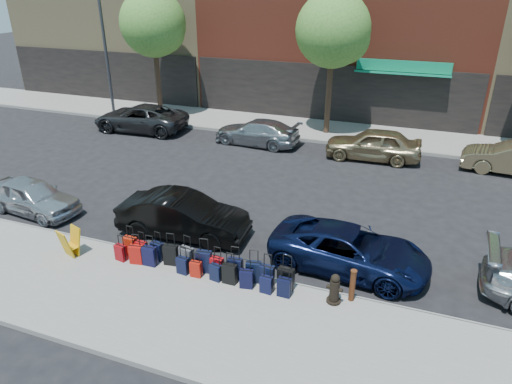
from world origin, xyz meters
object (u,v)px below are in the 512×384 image
at_px(fire_hydrant, 334,289).
at_px(car_far_0, 140,118).
at_px(bollard, 352,285).
at_px(car_near_0, 32,196).
at_px(streetlight, 107,38).
at_px(display_rack, 70,243).
at_px(car_near_2, 349,250).
at_px(suitcase_front_5, 204,261).
at_px(car_far_1, 257,132).
at_px(car_far_2, 373,144).
at_px(tree_left, 155,26).
at_px(tree_center, 336,32).
at_px(car_near_1, 183,216).

bearing_deg(fire_hydrant, car_far_0, 148.64).
distance_m(bollard, car_near_0, 11.93).
height_order(streetlight, car_near_0, streetlight).
bearing_deg(display_rack, car_near_2, 35.36).
height_order(streetlight, suitcase_front_5, streetlight).
relative_size(bollard, car_near_2, 0.20).
relative_size(streetlight, car_far_1, 1.78).
distance_m(bollard, car_far_2, 11.23).
bearing_deg(car_near_0, streetlight, 29.29).
distance_m(tree_left, car_near_2, 19.20).
bearing_deg(tree_left, suitcase_front_5, -55.26).
xyz_separation_m(fire_hydrant, car_near_0, (-11.45, 1.51, 0.10)).
bearing_deg(car_far_0, car_near_2, 51.22).
relative_size(tree_center, fire_hydrant, 8.54).
xyz_separation_m(suitcase_front_5, car_far_0, (-9.61, 11.44, 0.26)).
bearing_deg(tree_center, bollard, -75.60).
xyz_separation_m(car_far_1, car_far_2, (5.92, -0.14, 0.10)).
height_order(fire_hydrant, car_far_2, car_far_2).
xyz_separation_m(fire_hydrant, bollard, (0.42, 0.24, 0.09)).
bearing_deg(streetlight, car_near_0, -66.84).
bearing_deg(fire_hydrant, bollard, 38.80).
distance_m(streetlight, car_far_1, 11.20).
bearing_deg(display_rack, tree_left, 129.30).
height_order(fire_hydrant, car_far_1, car_far_1).
height_order(suitcase_front_5, car_near_1, car_near_1).
relative_size(streetlight, car_near_1, 1.83).
bearing_deg(suitcase_front_5, car_far_2, 64.98).
distance_m(display_rack, car_far_1, 12.24).
distance_m(fire_hydrant, car_near_1, 5.80).
bearing_deg(car_far_2, car_far_1, -94.09).
height_order(streetlight, display_rack, streetlight).
distance_m(tree_left, car_far_2, 14.33).
relative_size(tree_left, bollard, 7.84).
relative_size(display_rack, car_near_1, 0.20).
relative_size(fire_hydrant, car_far_0, 0.16).
relative_size(car_near_1, car_near_2, 0.94).
xyz_separation_m(display_rack, car_far_1, (1.55, 12.14, 0.06)).
height_order(display_rack, car_near_1, car_near_1).
xyz_separation_m(bollard, car_far_0, (-13.82, 11.28, 0.11)).
xyz_separation_m(tree_left, fire_hydrant, (13.72, -14.40, -4.87)).
bearing_deg(tree_left, car_far_1, -21.15).
relative_size(car_far_1, car_far_2, 1.02).
relative_size(suitcase_front_5, car_near_2, 0.23).
relative_size(car_far_0, car_far_2, 1.20).
bearing_deg(car_far_1, car_near_2, 37.87).
height_order(tree_left, fire_hydrant, tree_left).
xyz_separation_m(tree_center, fire_hydrant, (3.22, -14.40, -4.87)).
distance_m(fire_hydrant, car_far_1, 13.24).
height_order(tree_center, display_rack, tree_center).
relative_size(car_near_1, car_far_0, 0.82).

